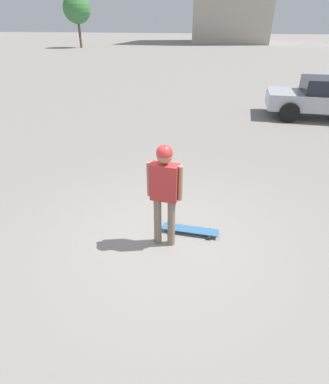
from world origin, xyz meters
TOP-DOWN VIEW (x-y plane):
  - ground_plane at (0.00, 0.00)m, footprint 220.00×220.00m
  - person at (0.00, 0.00)m, footprint 0.56×0.24m
  - skateboard at (-0.38, -0.36)m, footprint 0.99×0.27m
  - car_parked_near at (-4.05, -8.84)m, footprint 4.09×2.09m
  - tree_distant at (22.52, -40.38)m, footprint 3.75×3.75m

SIDE VIEW (x-z plane):
  - ground_plane at x=0.00m, z-range 0.00..0.00m
  - skateboard at x=-0.38m, z-range 0.03..0.11m
  - car_parked_near at x=-4.05m, z-range 0.04..1.50m
  - person at x=0.00m, z-range 0.21..1.96m
  - tree_distant at x=22.52m, z-range 1.48..8.23m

